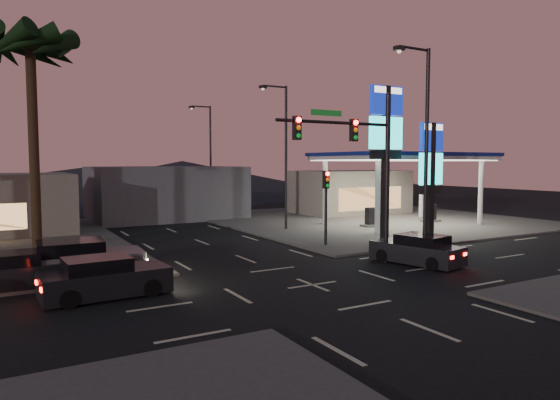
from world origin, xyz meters
TOP-DOWN VIEW (x-y plane):
  - ground at (0.00, 0.00)m, footprint 140.00×140.00m
  - corner_lot_ne at (16.00, 16.00)m, footprint 24.00×24.00m
  - gas_station at (16.00, 12.00)m, footprint 12.20×8.20m
  - convenience_store at (18.00, 21.00)m, footprint 10.00×6.00m
  - pylon_sign_tall at (8.50, 5.50)m, footprint 2.20×0.35m
  - pylon_sign_short at (11.00, 4.50)m, footprint 1.60×0.35m
  - traffic_signal_mast at (3.76, 1.99)m, footprint 6.10×0.39m
  - pedestal_signal at (5.50, 6.98)m, footprint 0.32×0.39m
  - streetlight_near at (6.79, 1.00)m, footprint 2.14×0.25m
  - streetlight_mid at (6.79, 14.00)m, footprint 2.14×0.25m
  - streetlight_far at (6.79, 28.00)m, footprint 2.14×0.25m
  - palm_a at (-9.00, 9.50)m, footprint 4.41×4.41m
  - building_far_mid at (2.00, 26.00)m, footprint 12.00×9.00m
  - hill_right at (15.00, 60.00)m, footprint 50.00×50.00m
  - hill_center at (0.00, 60.00)m, footprint 60.00×60.00m
  - car_lane_a_front at (-7.37, 2.16)m, footprint 4.52×2.08m
  - car_lane_b_front at (-7.81, 5.26)m, footprint 5.14×2.34m
  - car_lane_b_mid at (-10.06, 4.96)m, footprint 4.34×1.90m
  - suv_station at (6.52, 0.93)m, footprint 2.66×4.48m

SIDE VIEW (x-z plane):
  - ground at x=0.00m, z-range 0.00..0.00m
  - corner_lot_ne at x=16.00m, z-range 0.00..0.12m
  - car_lane_b_mid at x=-10.06m, z-range -0.05..1.35m
  - suv_station at x=6.52m, z-range -0.05..1.36m
  - car_lane_a_front at x=-7.37m, z-range -0.05..1.39m
  - car_lane_b_front at x=-7.81m, z-range -0.06..1.59m
  - convenience_store at x=18.00m, z-range 0.00..4.00m
  - hill_center at x=0.00m, z-range 0.00..4.00m
  - building_far_mid at x=2.00m, z-range 0.00..4.40m
  - hill_right at x=15.00m, z-range 0.00..5.00m
  - pedestal_signal at x=5.50m, z-range 0.77..5.07m
  - pylon_sign_short at x=11.00m, z-range 1.16..8.16m
  - gas_station at x=16.00m, z-range 2.34..7.82m
  - traffic_signal_mast at x=3.76m, z-range 1.23..9.23m
  - streetlight_near at x=6.79m, z-range 0.72..10.72m
  - streetlight_mid at x=6.79m, z-range 0.72..10.72m
  - streetlight_far at x=6.79m, z-range 0.72..10.72m
  - pylon_sign_tall at x=8.50m, z-range 1.89..10.89m
  - palm_a at x=-9.00m, z-range 4.00..14.86m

